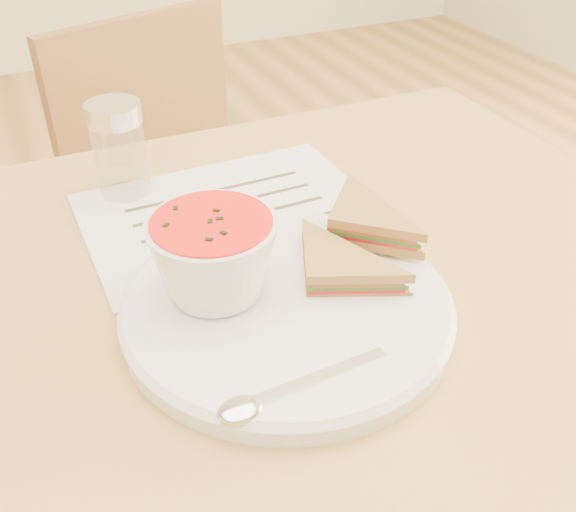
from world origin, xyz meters
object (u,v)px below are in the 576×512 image
plate (287,307)px  condiment_shaker (120,150)px  dining_table (253,499)px  soup_bowl (214,261)px  chair_far (208,253)px

plate → condiment_shaker: size_ratio=2.67×
dining_table → soup_bowl: (-0.04, -0.04, 0.43)m
plate → chair_far: bearing=81.1°
chair_far → plate: size_ratio=2.73×
dining_table → chair_far: 0.53m
plate → soup_bowl: 0.08m
plate → condiment_shaker: bearing=106.8°
soup_bowl → condiment_shaker: (-0.03, 0.25, 0.00)m
soup_bowl → condiment_shaker: bearing=96.7°
chair_far → plate: chair_far is taller
chair_far → soup_bowl: size_ratio=7.18×
chair_far → condiment_shaker: (-0.18, -0.30, 0.39)m
dining_table → condiment_shaker: (-0.07, 0.22, 0.43)m
dining_table → plate: size_ratio=3.27×
chair_far → soup_bowl: bearing=56.0°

